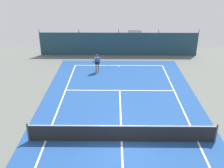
% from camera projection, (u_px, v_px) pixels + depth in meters
% --- Properties ---
extents(ground_plane, '(36.00, 36.00, 0.00)m').
position_uv_depth(ground_plane, '(122.00, 141.00, 14.58)').
color(ground_plane, slate).
extents(court_surface, '(11.02, 26.60, 0.01)m').
position_uv_depth(court_surface, '(122.00, 141.00, 14.58)').
color(court_surface, '#1E478C').
rests_on(court_surface, ground).
extents(tennis_net, '(10.12, 0.10, 1.10)m').
position_uv_depth(tennis_net, '(122.00, 133.00, 14.37)').
color(tennis_net, black).
rests_on(tennis_net, ground).
extents(back_fence, '(16.30, 0.98, 2.70)m').
position_uv_depth(back_fence, '(118.00, 48.00, 28.49)').
color(back_fence, '#1E3D4C').
rests_on(back_fence, ground).
extents(tennis_player, '(0.76, 0.72, 1.64)m').
position_uv_depth(tennis_player, '(97.00, 62.00, 23.49)').
color(tennis_player, '#9E7051').
rests_on(tennis_player, ground).
extents(tennis_ball_near_player, '(0.07, 0.07, 0.07)m').
position_uv_depth(tennis_ball_near_player, '(66.00, 95.00, 19.65)').
color(tennis_ball_near_player, '#CCDB33').
rests_on(tennis_ball_near_player, ground).
extents(tennis_ball_midcourt, '(0.07, 0.07, 0.07)m').
position_uv_depth(tennis_ball_midcourt, '(75.00, 103.00, 18.53)').
color(tennis_ball_midcourt, '#CCDB33').
rests_on(tennis_ball_midcourt, ground).
extents(tennis_ball_by_sideline, '(0.07, 0.07, 0.07)m').
position_uv_depth(tennis_ball_by_sideline, '(90.00, 68.00, 24.83)').
color(tennis_ball_by_sideline, '#CCDB33').
rests_on(tennis_ball_by_sideline, ground).
extents(parked_car, '(2.11, 4.25, 1.68)m').
position_uv_depth(parked_car, '(135.00, 39.00, 31.04)').
color(parked_car, black).
rests_on(parked_car, ground).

